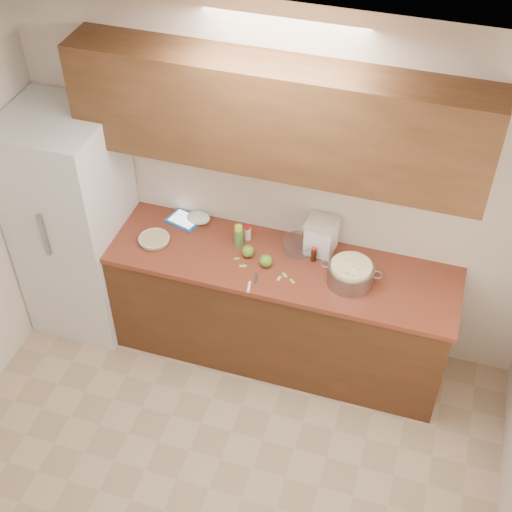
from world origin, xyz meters
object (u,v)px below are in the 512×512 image
(pie, at_px, (154,239))
(colander, at_px, (351,274))
(tablet, at_px, (184,220))
(flour_canister, at_px, (321,236))

(pie, height_order, colander, colander)
(colander, relative_size, tablet, 1.49)
(tablet, bearing_deg, pie, -97.64)
(pie, distance_m, colander, 1.40)
(flour_canister, relative_size, tablet, 0.91)
(colander, height_order, flour_canister, flour_canister)
(pie, relative_size, flour_canister, 0.91)
(tablet, bearing_deg, colander, 4.25)
(pie, bearing_deg, flour_canister, 13.23)
(tablet, bearing_deg, flour_canister, 15.30)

